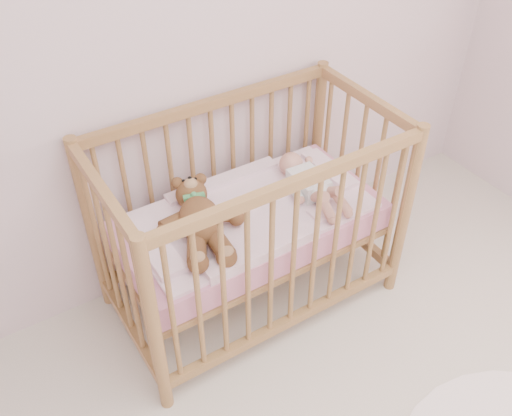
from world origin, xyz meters
TOP-DOWN VIEW (x-y plane):
  - wall_back at (0.00, 2.00)m, footprint 4.00×0.02m
  - crib at (0.17, 1.60)m, footprint 1.36×0.76m
  - mattress at (0.17, 1.60)m, footprint 1.22×0.62m
  - blanket at (0.17, 1.60)m, footprint 1.10×0.58m
  - baby at (0.49, 1.58)m, footprint 0.28×0.54m
  - teddy_bear at (-0.09, 1.58)m, footprint 0.55×0.67m

SIDE VIEW (x-z plane):
  - mattress at x=0.17m, z-range 0.42..0.55m
  - crib at x=0.17m, z-range 0.00..1.00m
  - blanket at x=0.17m, z-range 0.53..0.59m
  - baby at x=0.49m, z-range 0.57..0.70m
  - teddy_bear at x=-0.09m, z-range 0.56..0.73m
  - wall_back at x=0.00m, z-range 0.00..2.70m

